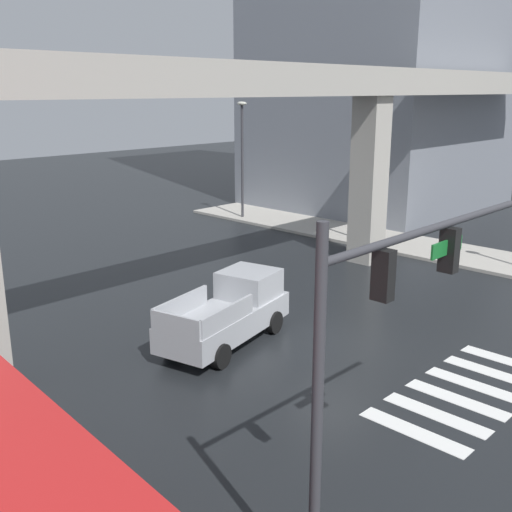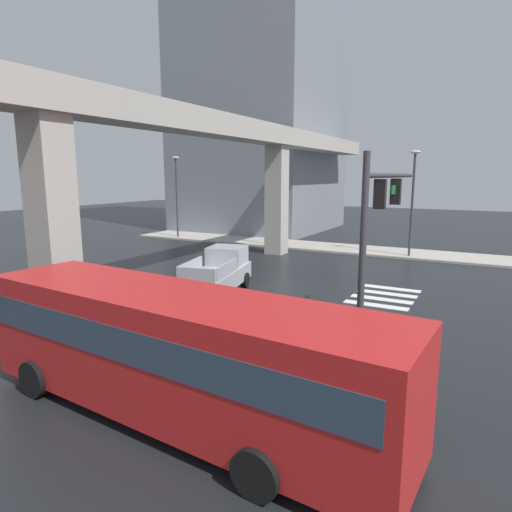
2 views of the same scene
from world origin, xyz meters
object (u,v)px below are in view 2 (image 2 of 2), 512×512
Objects in this scene: traffic_signal_mast at (380,218)px; street_lamp_mid_block at (271,189)px; pickup_truck at (219,272)px; city_bus at (176,347)px; street_lamp_far_north at (176,187)px; street_lamp_near_corner at (413,191)px.

street_lamp_mid_block is at bearing 34.68° from traffic_signal_mast.
pickup_truck is 0.75× the size of street_lamp_mid_block.
city_bus reaches higher than pickup_truck.
street_lamp_mid_block is at bearing 21.81° from city_bus.
street_lamp_far_north reaches higher than pickup_truck.
street_lamp_mid_block is at bearing -90.00° from street_lamp_far_north.
street_lamp_near_corner and street_lamp_far_north have the same top height.
city_bus is at bearing 177.13° from street_lamp_near_corner.
street_lamp_near_corner and street_lamp_mid_block have the same top height.
pickup_truck is at bearing -135.74° from street_lamp_far_north.
street_lamp_near_corner reaches higher than traffic_signal_mast.
city_bus is 1.51× the size of street_lamp_mid_block.
street_lamp_far_north is (0.00, 20.02, 0.00)m from street_lamp_near_corner.
street_lamp_far_north is at bearing 90.00° from street_lamp_mid_block.
street_lamp_near_corner is 1.00× the size of street_lamp_mid_block.
city_bus is 30.46m from street_lamp_far_north.
street_lamp_mid_block is (13.90, 4.23, 3.57)m from pickup_truck.
traffic_signal_mast is at bearing -129.88° from street_lamp_far_north.
pickup_truck is at bearing 61.93° from traffic_signal_mast.
city_bus is 1.69× the size of traffic_signal_mast.
pickup_truck is at bearing 28.15° from city_bus.
traffic_signal_mast is 22.44m from street_lamp_mid_block.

